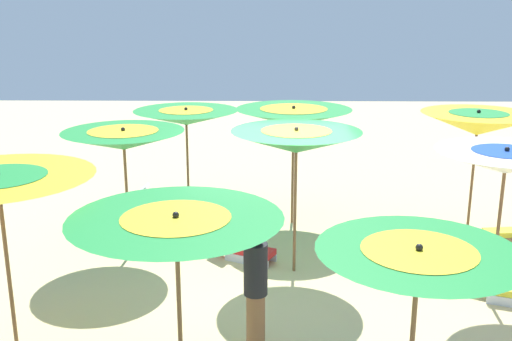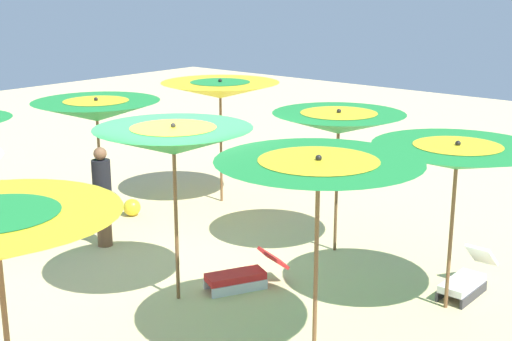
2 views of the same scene
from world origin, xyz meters
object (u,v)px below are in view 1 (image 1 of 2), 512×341
beach_umbrella_4 (296,141)px  beach_umbrella_5 (506,162)px  beach_umbrella_7 (294,117)px  beachgoer_0 (256,287)px  beach_umbrella_2 (418,266)px  lounger_0 (512,231)px  beach_umbrella_6 (186,117)px  beach_umbrella_1 (176,233)px  beach_umbrella_3 (124,140)px  beach_umbrella_8 (478,124)px  lounger_3 (246,249)px  lounger_2 (161,202)px

beach_umbrella_4 → beach_umbrella_5: bearing=-21.1°
beach_umbrella_7 → beachgoer_0: beach_umbrella_7 is taller
beach_umbrella_2 → lounger_0: beach_umbrella_2 is taller
beach_umbrella_6 → beach_umbrella_1: bearing=-83.7°
beach_umbrella_3 → beach_umbrella_8: beach_umbrella_8 is taller
beach_umbrella_1 → beach_umbrella_3: (-1.47, 4.07, 0.08)m
beach_umbrella_2 → beach_umbrella_6: size_ratio=0.96×
lounger_3 → beachgoer_0: bearing=-59.5°
beach_umbrella_8 → beach_umbrella_2: bearing=-113.3°
beach_umbrella_6 → lounger_3: 3.34m
beach_umbrella_4 → lounger_2: size_ratio=1.97×
beach_umbrella_6 → beachgoer_0: 5.60m
beach_umbrella_1 → lounger_3: (0.58, 3.89, -1.80)m
beach_umbrella_3 → beach_umbrella_6: 2.41m
beach_umbrella_4 → beach_umbrella_6: size_ratio=1.08×
beach_umbrella_4 → lounger_0: (4.10, 1.34, -1.99)m
beach_umbrella_1 → lounger_2: beach_umbrella_1 is taller
beach_umbrella_3 → lounger_2: beach_umbrella_3 is taller
beach_umbrella_8 → lounger_3: size_ratio=2.03×
beach_umbrella_1 → lounger_0: beach_umbrella_1 is taller
beach_umbrella_3 → beach_umbrella_8: size_ratio=0.93×
beach_umbrella_8 → beach_umbrella_5: bearing=-100.6°
lounger_3 → beach_umbrella_7: bearing=91.2°
beach_umbrella_4 → beachgoer_0: size_ratio=1.48×
beach_umbrella_8 → lounger_0: (0.77, -0.16, -1.99)m
lounger_2 → lounger_0: bearing=-13.0°
beach_umbrella_4 → lounger_2: beach_umbrella_4 is taller
beach_umbrella_7 → beach_umbrella_8: 3.37m
beach_umbrella_4 → beach_umbrella_8: 3.66m
lounger_0 → beachgoer_0: 6.01m
beach_umbrella_8 → beachgoer_0: 5.67m
beach_umbrella_4 → beach_umbrella_2: bearing=-77.4°
beach_umbrella_5 → lounger_2: size_ratio=1.93×
beach_umbrella_1 → beachgoer_0: (0.80, 1.09, -1.14)m
lounger_2 → beach_umbrella_2: bearing=-62.8°
beach_umbrella_1 → beach_umbrella_2: 2.41m
beach_umbrella_6 → lounger_2: (-0.59, 0.01, -1.84)m
beach_umbrella_4 → beach_umbrella_6: (-2.10, 2.90, -0.15)m
beach_umbrella_8 → lounger_0: beach_umbrella_8 is taller
beach_umbrella_5 → beach_umbrella_7: 4.41m
beach_umbrella_8 → beachgoer_0: size_ratio=1.49×
beach_umbrella_7 → lounger_3: (-0.88, -1.88, -1.98)m
beach_umbrella_3 → beach_umbrella_4: (2.86, -0.61, 0.12)m
beach_umbrella_2 → lounger_3: 5.18m
beach_umbrella_8 → lounger_0: size_ratio=2.12×
beach_umbrella_8 → beach_umbrella_1: bearing=-133.7°
beach_umbrella_4 → beach_umbrella_8: (3.33, 1.50, 0.00)m
lounger_2 → beach_umbrella_5: bearing=-35.9°
beach_umbrella_2 → beach_umbrella_7: (-0.86, 6.43, 0.23)m
beach_umbrella_6 → lounger_2: beach_umbrella_6 is taller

